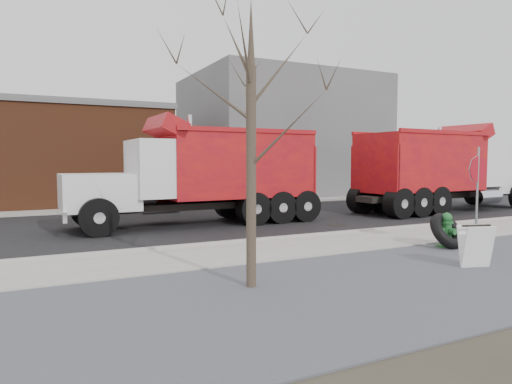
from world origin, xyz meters
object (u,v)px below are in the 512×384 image
dump_truck_red_a (440,168)px  dump_truck_red_b (206,171)px  stop_sign (478,180)px  truck_tire (447,231)px  fire_hydrant (447,231)px  sandwich_board (476,246)px

dump_truck_red_a → dump_truck_red_b: bearing=173.1°
dump_truck_red_a → stop_sign: bearing=-136.2°
stop_sign → dump_truck_red_a: dump_truck_red_a is taller
truck_tire → dump_truck_red_a: 9.55m
fire_hydrant → stop_sign: stop_sign is taller
fire_hydrant → stop_sign: bearing=-48.9°
truck_tire → dump_truck_red_a: size_ratio=0.12×
truck_tire → sandwich_board: (-1.28, -1.87, 0.03)m
fire_hydrant → truck_tire: size_ratio=0.81×
dump_truck_red_a → dump_truck_red_b: 11.07m
stop_sign → dump_truck_red_b: size_ratio=0.29×
dump_truck_red_a → dump_truck_red_b: size_ratio=1.09×
dump_truck_red_b → fire_hydrant: bearing=119.9°
stop_sign → sandwich_board: stop_sign is taller
fire_hydrant → stop_sign: (0.51, -0.49, 1.39)m
sandwich_board → dump_truck_red_b: bearing=124.7°
dump_truck_red_b → stop_sign: bearing=121.1°
fire_hydrant → dump_truck_red_a: 9.46m
truck_tire → dump_truck_red_a: dump_truck_red_a is taller
dump_truck_red_a → dump_truck_red_b: dump_truck_red_a is taller
fire_hydrant → sandwich_board: (-1.35, -1.94, 0.06)m
fire_hydrant → truck_tire: truck_tire is taller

